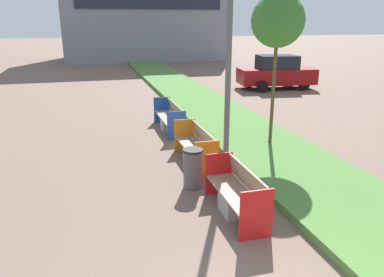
# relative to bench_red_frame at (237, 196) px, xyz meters

# --- Properties ---
(planter_grass_strip) EXTENTS (2.80, 120.00, 0.18)m
(planter_grass_strip) POSITION_rel_bench_red_frame_xyz_m (2.26, 8.09, -0.27)
(planter_grass_strip) COLOR #4C7A38
(planter_grass_strip) RESTS_ON ground
(building_backdrop) EXTENTS (15.09, 9.08, 9.54)m
(building_backdrop) POSITION_rel_bench_red_frame_xyz_m (3.06, 32.23, 4.40)
(building_backdrop) COLOR gray
(building_backdrop) RESTS_ON ground
(bench_red_frame) EXTENTS (0.65, 1.97, 0.94)m
(bench_red_frame) POSITION_rel_bench_red_frame_xyz_m (0.00, 0.00, 0.00)
(bench_red_frame) COLOR #9E9B96
(bench_red_frame) RESTS_ON ground
(bench_orange_frame) EXTENTS (0.65, 2.20, 0.94)m
(bench_orange_frame) POSITION_rel_bench_red_frame_xyz_m (0.00, 2.91, 0.01)
(bench_orange_frame) COLOR #9E9B96
(bench_orange_frame) RESTS_ON ground
(bench_blue_frame) EXTENTS (0.65, 2.44, 0.94)m
(bench_blue_frame) POSITION_rel_bench_red_frame_xyz_m (0.01, 6.22, 0.01)
(bench_blue_frame) COLOR #9E9B96
(bench_blue_frame) RESTS_ON ground
(litter_bin) EXTENTS (0.45, 0.45, 0.93)m
(litter_bin) POSITION_rel_bench_red_frame_xyz_m (-0.51, 1.40, 0.10)
(litter_bin) COLOR #4C4F51
(litter_bin) RESTS_ON ground
(street_lamp_post) EXTENTS (0.24, 0.44, 7.31)m
(street_lamp_post) POSITION_rel_bench_red_frame_xyz_m (0.61, 2.27, 3.67)
(street_lamp_post) COLOR #56595B
(street_lamp_post) RESTS_ON ground
(sapling_tree_near) EXTENTS (1.47, 1.47, 4.41)m
(sapling_tree_near) POSITION_rel_bench_red_frame_xyz_m (2.48, 3.47, 3.30)
(sapling_tree_near) COLOR brown
(sapling_tree_near) RESTS_ON ground
(parked_car_distant) EXTENTS (4.40, 2.30, 1.86)m
(parked_car_distant) POSITION_rel_bench_red_frame_xyz_m (7.57, 12.84, 0.55)
(parked_car_distant) COLOR maroon
(parked_car_distant) RESTS_ON ground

